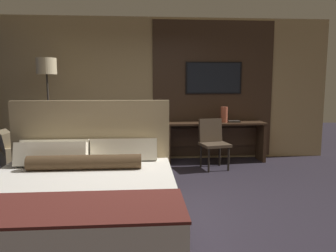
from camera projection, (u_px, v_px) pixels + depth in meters
The scene contains 10 objects.
ground_plane at pixel (157, 206), 4.13m from camera, with size 16.00×16.00×0.00m, color #28232D.
wall_back_tv_panel at pixel (159, 90), 6.51m from camera, with size 7.20×0.09×2.80m.
bed at pixel (79, 200), 3.40m from camera, with size 2.03×2.15×1.32m.
desk at pixel (215, 134), 6.45m from camera, with size 1.91×0.49×0.77m.
tv at pixel (214, 78), 6.49m from camera, with size 1.12×0.04×0.63m.
desk_chair at pixel (213, 139), 5.90m from camera, with size 0.55×0.55×0.89m.
armchair_by_window at pixel (25, 161), 5.31m from camera, with size 0.97×0.98×0.80m.
floor_lamp at pixel (47, 76), 5.66m from camera, with size 0.34×0.34×1.96m.
vase_tall at pixel (224, 115), 6.33m from camera, with size 0.13×0.13×0.30m.
book at pixel (234, 121), 6.37m from camera, with size 0.23×0.16×0.03m.
Camera 1 is at (-0.16, -3.95, 1.55)m, focal length 35.00 mm.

